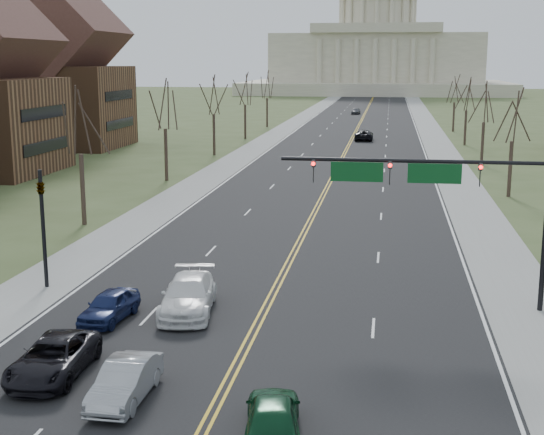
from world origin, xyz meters
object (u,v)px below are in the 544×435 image
(signal_mast, at_px, (433,184))
(car_sb_inner_lead, at_px, (125,381))
(car_sb_outer_lead, at_px, (53,358))
(car_sb_inner_second, at_px, (188,295))
(car_far_nb, at_px, (364,135))
(car_nb_inner_lead, at_px, (273,416))
(signal_left, at_px, (42,215))
(car_far_sb, at_px, (356,111))
(car_sb_outer_second, at_px, (109,306))

(signal_mast, height_order, car_sb_inner_lead, signal_mast)
(signal_mast, distance_m, car_sb_outer_lead, 17.99)
(car_sb_inner_second, relative_size, car_far_nb, 1.02)
(car_sb_outer_lead, bearing_deg, car_nb_inner_lead, -23.49)
(signal_left, xyz_separation_m, car_far_nb, (13.28, 74.78, -2.95))
(car_far_sb, bearing_deg, car_nb_inner_lead, -81.41)
(signal_left, bearing_deg, car_nb_inner_lead, -44.91)
(car_sb_inner_second, bearing_deg, car_sb_outer_second, -161.04)
(car_sb_inner_lead, bearing_deg, car_sb_outer_second, 115.08)
(signal_left, distance_m, car_sb_outer_second, 7.24)
(signal_left, bearing_deg, car_sb_inner_lead, -54.73)
(car_far_nb, xyz_separation_m, car_far_sb, (-3.61, 53.62, -0.09))
(car_sb_outer_second, bearing_deg, car_nb_inner_lead, -41.18)
(signal_mast, distance_m, car_far_sb, 128.83)
(signal_mast, bearing_deg, car_nb_inner_lead, -111.00)
(signal_mast, xyz_separation_m, car_sb_inner_second, (-10.82, -2.71, -4.94))
(car_sb_inner_second, relative_size, car_sb_outer_second, 1.43)
(signal_mast, bearing_deg, car_far_nb, 94.33)
(signal_left, xyz_separation_m, car_sb_outer_second, (4.97, -4.29, -3.04))
(car_sb_outer_lead, xyz_separation_m, car_far_sb, (4.54, 138.74, -0.01))
(signal_left, distance_m, car_nb_inner_lead, 19.58)
(car_sb_outer_lead, bearing_deg, car_sb_outer_second, 89.17)
(car_sb_inner_second, relative_size, car_far_sb, 1.41)
(signal_left, relative_size, car_sb_inner_second, 1.08)
(car_sb_outer_second, distance_m, car_far_nb, 79.51)
(car_sb_inner_second, height_order, car_far_sb, car_sb_inner_second)
(car_sb_inner_lead, height_order, car_sb_outer_lead, car_sb_outer_lead)
(car_sb_inner_lead, distance_m, car_far_nb, 86.79)
(signal_mast, height_order, car_sb_inner_second, signal_mast)
(car_nb_inner_lead, distance_m, car_far_sb, 142.11)
(signal_left, xyz_separation_m, car_sb_outer_lead, (5.13, -10.34, -3.02))
(car_sb_outer_lead, bearing_deg, car_far_nb, 82.18)
(car_sb_inner_lead, xyz_separation_m, car_far_nb, (4.88, 86.65, 0.08))
(car_sb_outer_lead, xyz_separation_m, car_far_nb, (8.16, 85.12, 0.08))
(car_far_nb, bearing_deg, car_sb_inner_lead, 86.84)
(car_sb_outer_lead, xyz_separation_m, car_sb_inner_second, (3.00, 7.63, 0.13))
(car_sb_outer_second, bearing_deg, car_sb_outer_lead, -82.67)
(car_sb_inner_lead, xyz_separation_m, car_sb_outer_second, (-3.43, 7.58, -0.01))
(car_sb_inner_second, xyz_separation_m, car_far_sb, (1.54, 131.10, -0.14))
(car_far_nb, bearing_deg, car_far_sb, -86.08)
(car_nb_inner_lead, height_order, car_sb_outer_second, car_nb_inner_lead)
(car_sb_outer_lead, height_order, car_far_sb, car_sb_outer_lead)
(signal_mast, relative_size, car_sb_outer_second, 3.13)
(signal_left, height_order, car_far_nb, signal_left)
(car_nb_inner_lead, bearing_deg, car_far_nb, -97.68)
(car_nb_inner_lead, bearing_deg, signal_left, -52.86)
(car_far_nb, relative_size, car_far_sb, 1.39)
(car_sb_outer_second, bearing_deg, car_far_sb, 93.79)
(car_sb_inner_lead, height_order, car_sb_outer_second, car_sb_inner_lead)
(car_sb_outer_lead, bearing_deg, car_sb_inner_lead, -27.44)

